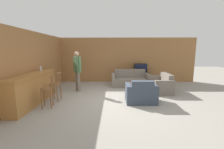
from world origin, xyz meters
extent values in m
plane|color=gray|center=(0.00, 0.00, 0.00)|extent=(24.00, 24.00, 0.00)
cube|color=#9E6B3D|center=(0.00, 3.48, 1.30)|extent=(9.40, 0.08, 2.60)
cube|color=#9E6B3D|center=(-3.24, 1.24, 1.30)|extent=(0.08, 8.48, 2.60)
cube|color=#A87038|center=(-2.91, -0.36, 0.51)|extent=(0.47, 2.65, 1.02)
cube|color=#A87038|center=(-2.91, -0.36, 1.05)|extent=(0.55, 2.71, 0.05)
cylinder|color=brown|center=(-2.28, -0.72, 0.64)|extent=(0.46, 0.46, 0.04)
cylinder|color=brown|center=(-2.44, -0.61, 0.31)|extent=(0.04, 0.04, 0.62)
cylinder|color=brown|center=(-2.39, -0.88, 0.31)|extent=(0.04, 0.04, 0.62)
cylinder|color=brown|center=(-2.16, -0.56, 0.31)|extent=(0.04, 0.04, 0.62)
cylinder|color=brown|center=(-2.12, -0.83, 0.31)|extent=(0.04, 0.04, 0.62)
cylinder|color=brown|center=(-2.13, -0.57, 0.84)|extent=(0.02, 0.02, 0.36)
cylinder|color=brown|center=(-2.12, -0.65, 0.84)|extent=(0.02, 0.02, 0.36)
cylinder|color=brown|center=(-2.10, -0.73, 0.84)|extent=(0.02, 0.02, 0.36)
cylinder|color=brown|center=(-2.09, -0.81, 0.84)|extent=(0.02, 0.02, 0.36)
cube|color=brown|center=(-2.11, -0.69, 1.04)|extent=(0.09, 0.34, 0.04)
cylinder|color=brown|center=(-2.28, -0.01, 0.64)|extent=(0.45, 0.45, 0.04)
cylinder|color=brown|center=(-2.40, 0.14, 0.31)|extent=(0.04, 0.04, 0.62)
cylinder|color=brown|center=(-2.43, -0.13, 0.31)|extent=(0.04, 0.04, 0.62)
cylinder|color=brown|center=(-2.12, 0.11, 0.31)|extent=(0.04, 0.04, 0.62)
cylinder|color=brown|center=(-2.16, -0.17, 0.31)|extent=(0.04, 0.04, 0.62)
cylinder|color=brown|center=(-2.09, 0.09, 0.84)|extent=(0.02, 0.02, 0.36)
cylinder|color=brown|center=(-2.10, 0.01, 0.84)|extent=(0.02, 0.02, 0.36)
cylinder|color=brown|center=(-2.11, -0.07, 0.84)|extent=(0.02, 0.02, 0.36)
cylinder|color=brown|center=(-2.12, -0.15, 0.84)|extent=(0.02, 0.02, 0.36)
cube|color=brown|center=(-2.11, -0.03, 1.04)|extent=(0.08, 0.34, 0.04)
cube|color=#70665B|center=(0.79, 2.27, 0.21)|extent=(1.63, 0.87, 0.42)
cube|color=#70665B|center=(0.79, 2.60, 0.64)|extent=(1.63, 0.22, 0.44)
cube|color=#70665B|center=(-0.11, 2.27, 0.33)|extent=(0.16, 0.87, 0.67)
cube|color=#70665B|center=(1.68, 2.27, 0.33)|extent=(0.16, 0.87, 0.67)
cube|color=#384251|center=(0.89, -0.16, 0.21)|extent=(0.75, 0.83, 0.42)
cube|color=#384251|center=(0.89, -0.46, 0.63)|extent=(0.75, 0.22, 0.42)
cube|color=#384251|center=(1.35, -0.16, 0.33)|extent=(0.16, 0.83, 0.65)
cube|color=#384251|center=(0.43, -0.16, 0.33)|extent=(0.16, 0.83, 0.65)
cube|color=#70665B|center=(2.02, 1.25, 0.21)|extent=(0.80, 1.12, 0.42)
cube|color=#70665B|center=(2.31, 1.25, 0.63)|extent=(0.22, 1.12, 0.41)
cube|color=#70665B|center=(2.02, 1.89, 0.32)|extent=(0.80, 0.16, 0.65)
cube|color=#70665B|center=(2.02, 0.61, 0.32)|extent=(0.80, 0.16, 0.65)
cube|color=#472D1E|center=(0.92, 1.13, 0.38)|extent=(0.55, 0.90, 0.04)
cube|color=#472D1E|center=(0.68, 0.72, 0.18)|extent=(0.06, 0.06, 0.36)
cube|color=#472D1E|center=(1.16, 0.72, 0.18)|extent=(0.06, 0.06, 0.36)
cube|color=#472D1E|center=(0.68, 1.53, 0.18)|extent=(0.06, 0.06, 0.36)
cube|color=#472D1E|center=(1.16, 1.53, 0.18)|extent=(0.06, 0.06, 0.36)
cube|color=#2D2319|center=(1.44, 3.11, 0.30)|extent=(0.96, 0.46, 0.59)
cube|color=black|center=(1.44, 3.11, 0.86)|extent=(0.72, 0.40, 0.53)
cube|color=black|center=(1.44, 2.91, 0.86)|extent=(0.65, 0.01, 0.46)
cylinder|color=silver|center=(-2.98, 0.41, 1.14)|extent=(0.07, 0.07, 0.14)
cone|color=silver|center=(-2.98, 0.41, 1.25)|extent=(0.07, 0.07, 0.06)
cylinder|color=black|center=(-2.98, 0.41, 1.29)|extent=(0.03, 0.03, 0.02)
cube|color=#33704C|center=(0.98, 0.90, 0.41)|extent=(0.21, 0.18, 0.02)
cylinder|color=brown|center=(1.77, 3.11, 0.61)|extent=(0.16, 0.16, 0.02)
cylinder|color=brown|center=(1.77, 3.11, 0.75)|extent=(0.03, 0.03, 0.27)
cone|color=tan|center=(1.77, 3.11, 1.00)|extent=(0.26, 0.26, 0.24)
cylinder|color=#756B5B|center=(-1.79, 1.33, 0.44)|extent=(0.13, 0.13, 0.89)
cylinder|color=#756B5B|center=(-1.70, 1.22, 0.44)|extent=(0.13, 0.13, 0.89)
cube|color=#4C754C|center=(-1.74, 1.28, 1.24)|extent=(0.40, 0.43, 0.70)
cylinder|color=#4C754C|center=(-1.89, 1.45, 1.27)|extent=(0.08, 0.08, 0.65)
cylinder|color=#4C754C|center=(-1.59, 1.10, 1.27)|extent=(0.08, 0.08, 0.65)
sphere|color=tan|center=(-1.74, 1.28, 1.71)|extent=(0.20, 0.20, 0.20)
camera|label=1|loc=(-0.11, -5.43, 1.86)|focal=24.00mm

